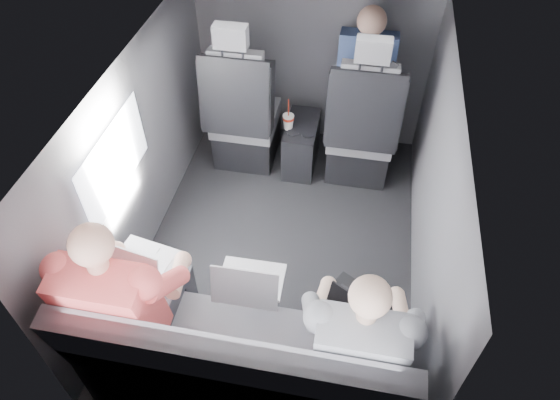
% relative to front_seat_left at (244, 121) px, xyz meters
% --- Properties ---
extents(floor, '(2.60, 2.60, 0.00)m').
position_rel_front_seat_left_xyz_m(floor, '(0.45, -0.84, -0.40)').
color(floor, black).
rests_on(floor, ground).
extents(ceiling, '(2.60, 2.60, 0.00)m').
position_rel_front_seat_left_xyz_m(ceiling, '(0.45, -0.84, 0.95)').
color(ceiling, '#B2B2AD').
rests_on(ceiling, panel_back).
extents(panel_left, '(0.02, 2.60, 1.35)m').
position_rel_front_seat_left_xyz_m(panel_left, '(-0.45, -0.84, 0.27)').
color(panel_left, '#56565B').
rests_on(panel_left, floor).
extents(panel_right, '(0.02, 2.60, 1.35)m').
position_rel_front_seat_left_xyz_m(panel_right, '(1.35, -0.84, 0.27)').
color(panel_right, '#56565B').
rests_on(panel_right, floor).
extents(panel_front, '(1.80, 0.02, 1.35)m').
position_rel_front_seat_left_xyz_m(panel_front, '(0.45, 0.46, 0.27)').
color(panel_front, '#56565B').
rests_on(panel_front, floor).
extents(panel_back, '(1.80, 0.02, 1.35)m').
position_rel_front_seat_left_xyz_m(panel_back, '(0.45, -2.14, 0.27)').
color(panel_back, '#56565B').
rests_on(panel_back, floor).
extents(side_window, '(0.02, 0.75, 0.42)m').
position_rel_front_seat_left_xyz_m(side_window, '(-0.43, -1.14, 0.50)').
color(side_window, white).
rests_on(side_window, panel_left).
extents(seatbelt, '(0.35, 0.11, 0.59)m').
position_rel_front_seat_left_xyz_m(seatbelt, '(0.90, -0.17, 0.40)').
color(seatbelt, black).
rests_on(seatbelt, front_seat_right).
extents(front_seat_left, '(0.52, 0.58, 1.26)m').
position_rel_front_seat_left_xyz_m(front_seat_left, '(0.00, 0.00, 0.00)').
color(front_seat_left, black).
rests_on(front_seat_left, floor).
extents(front_seat_right, '(0.52, 0.58, 1.26)m').
position_rel_front_seat_left_xyz_m(front_seat_right, '(0.90, 0.00, 0.00)').
color(front_seat_right, black).
rests_on(front_seat_right, floor).
extents(center_console, '(0.24, 0.48, 0.41)m').
position_rel_front_seat_left_xyz_m(center_console, '(0.45, 0.04, -0.20)').
color(center_console, black).
rests_on(center_console, floor).
extents(rear_bench, '(1.60, 0.57, 0.92)m').
position_rel_front_seat_left_xyz_m(rear_bench, '(0.45, -1.90, -0.09)').
color(rear_bench, slate).
rests_on(rear_bench, floor).
extents(soda_cup, '(0.09, 0.09, 0.26)m').
position_rel_front_seat_left_xyz_m(soda_cup, '(0.35, -0.03, 0.07)').
color(soda_cup, white).
rests_on(soda_cup, center_console).
extents(laptop_white, '(0.37, 0.37, 0.25)m').
position_rel_front_seat_left_xyz_m(laptop_white, '(-0.16, -1.60, 0.23)').
color(laptop_white, silver).
rests_on(laptop_white, passenger_rear_left).
extents(laptop_silver, '(0.34, 0.30, 0.24)m').
position_rel_front_seat_left_xyz_m(laptop_silver, '(0.43, -1.61, 0.23)').
color(laptop_silver, '#B2B2B7').
rests_on(laptop_silver, rear_bench).
extents(laptop_black, '(0.45, 0.49, 0.26)m').
position_rel_front_seat_left_xyz_m(laptop_black, '(0.99, -1.69, 0.24)').
color(laptop_black, black).
rests_on(laptop_black, passenger_rear_right).
extents(passenger_rear_left, '(0.53, 0.64, 1.26)m').
position_rel_front_seat_left_xyz_m(passenger_rear_left, '(-0.13, -1.81, 0.24)').
color(passenger_rear_left, '#323337').
rests_on(passenger_rear_left, rear_bench).
extents(passenger_rear_right, '(0.48, 0.61, 1.20)m').
position_rel_front_seat_left_xyz_m(passenger_rear_right, '(1.00, -1.81, 0.22)').
color(passenger_rear_right, navy).
rests_on(passenger_rear_right, rear_bench).
extents(passenger_front_right, '(0.41, 0.41, 0.83)m').
position_rel_front_seat_left_xyz_m(passenger_front_right, '(0.87, 0.26, 0.35)').
color(passenger_front_right, navy).
rests_on(passenger_front_right, front_seat_right).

